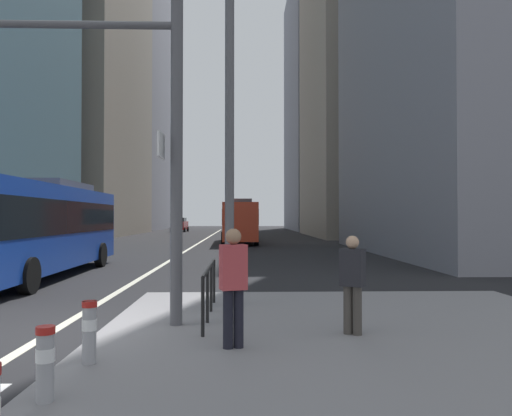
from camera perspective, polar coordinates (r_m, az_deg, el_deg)
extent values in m
plane|color=black|center=(28.88, -8.47, -5.15)|extent=(160.00, 160.00, 0.00)
cube|color=gray|center=(8.12, 13.64, -15.35)|extent=(9.00, 10.00, 0.15)
cube|color=beige|center=(38.80, -6.69, -4.09)|extent=(0.20, 80.00, 0.01)
cube|color=gray|center=(63.99, -20.62, 21.32)|extent=(13.85, 23.32, 52.67)
cube|color=gray|center=(85.18, -15.11, 12.64)|extent=(12.24, 19.67, 44.30)
cube|color=gray|center=(56.36, 12.84, 15.06)|extent=(12.43, 19.95, 35.34)
cube|color=slate|center=(80.26, 8.35, 11.63)|extent=(11.95, 23.14, 39.29)
cube|color=#14389E|center=(18.31, -24.19, -2.07)|extent=(2.73, 11.30, 2.75)
cube|color=black|center=(18.31, -24.19, -0.99)|extent=(2.77, 11.08, 1.10)
cube|color=#4C4C51|center=(19.92, -22.39, 2.40)|extent=(1.83, 4.09, 0.30)
cylinder|color=black|center=(14.61, -25.01, -7.17)|extent=(0.32, 1.01, 1.00)
cylinder|color=black|center=(21.42, -17.67, -5.22)|extent=(0.32, 1.01, 1.00)
cylinder|color=black|center=(22.16, -23.71, -5.04)|extent=(0.32, 1.01, 1.00)
cube|color=red|center=(38.98, -2.01, -1.55)|extent=(2.80, 11.31, 2.75)
cube|color=black|center=(38.98, -2.01, -1.04)|extent=(2.83, 11.09, 1.10)
cube|color=#4C4C51|center=(37.31, -1.96, 0.77)|extent=(1.86, 4.09, 0.30)
cylinder|color=black|center=(42.61, -3.72, -3.15)|extent=(0.33, 1.01, 1.00)
cylinder|color=black|center=(42.65, -0.49, -3.15)|extent=(0.33, 1.01, 1.00)
cylinder|color=black|center=(35.41, -3.85, -3.58)|extent=(0.33, 1.01, 1.00)
cylinder|color=black|center=(35.46, 0.04, -3.58)|extent=(0.33, 1.01, 1.00)
cube|color=maroon|center=(67.98, -8.90, -2.03)|extent=(1.95, 4.33, 1.10)
cube|color=black|center=(68.12, -8.88, -1.35)|extent=(1.59, 2.36, 0.52)
cylinder|color=black|center=(66.41, -8.34, -2.53)|extent=(0.25, 0.65, 0.64)
cylinder|color=black|center=(66.72, -9.89, -2.52)|extent=(0.25, 0.65, 0.64)
cylinder|color=black|center=(69.28, -7.96, -2.47)|extent=(0.25, 0.65, 0.64)
cylinder|color=black|center=(69.57, -9.44, -2.46)|extent=(0.25, 0.65, 0.64)
cube|color=#232838|center=(48.36, -1.87, -2.46)|extent=(1.97, 4.22, 1.10)
cube|color=black|center=(48.20, -1.88, -1.50)|extent=(1.60, 2.31, 0.52)
cylinder|color=black|center=(49.84, -2.83, -3.05)|extent=(0.25, 0.65, 0.64)
cylinder|color=black|center=(49.75, -0.74, -3.05)|extent=(0.25, 0.65, 0.64)
cylinder|color=black|center=(47.03, -3.07, -3.17)|extent=(0.25, 0.65, 0.64)
cylinder|color=black|center=(46.93, -0.85, -3.17)|extent=(0.25, 0.65, 0.64)
cylinder|color=#515156|center=(8.96, -9.25, 5.79)|extent=(0.22, 0.22, 6.00)
cube|color=white|center=(8.84, -11.02, 7.19)|extent=(0.04, 0.60, 0.44)
cylinder|color=#56565B|center=(10.81, -3.11, 9.97)|extent=(0.20, 0.20, 8.00)
cylinder|color=#99999E|center=(5.81, -23.38, -16.37)|extent=(0.18, 0.18, 0.79)
cylinder|color=white|center=(5.78, -23.38, -15.46)|extent=(0.19, 0.19, 0.14)
cylinder|color=#B21E19|center=(5.72, -23.36, -12.94)|extent=(0.20, 0.20, 0.08)
cylinder|color=#99999E|center=(7.01, -18.87, -13.55)|extent=(0.18, 0.18, 0.82)
cylinder|color=white|center=(6.99, -18.87, -12.76)|extent=(0.19, 0.19, 0.15)
cylinder|color=#B21E19|center=(6.94, -18.86, -10.56)|extent=(0.20, 0.20, 0.08)
cylinder|color=black|center=(8.10, -6.23, -11.43)|extent=(0.06, 0.06, 0.95)
cylinder|color=black|center=(9.12, -5.69, -10.25)|extent=(0.06, 0.06, 0.95)
cylinder|color=black|center=(10.15, -5.27, -9.31)|extent=(0.06, 0.06, 0.95)
cylinder|color=black|center=(11.18, -4.92, -8.54)|extent=(0.06, 0.06, 0.95)
cylinder|color=black|center=(9.57, -5.46, -6.94)|extent=(0.06, 3.13, 0.06)
cylinder|color=#423D38|center=(8.39, 10.69, -11.58)|extent=(0.15, 0.15, 0.80)
cylinder|color=#423D38|center=(8.34, 11.73, -11.65)|extent=(0.15, 0.15, 0.80)
cube|color=#232328|center=(8.27, 11.19, -6.82)|extent=(0.45, 0.41, 0.61)
sphere|color=tan|center=(8.23, 11.18, -3.94)|extent=(0.22, 0.22, 0.22)
cylinder|color=black|center=(7.42, -2.05, -12.75)|extent=(0.15, 0.15, 0.86)
cylinder|color=black|center=(7.38, -3.28, -12.81)|extent=(0.15, 0.15, 0.86)
cube|color=#B73D42|center=(7.28, -2.66, -6.89)|extent=(0.43, 0.34, 0.66)
sphere|color=#9E7556|center=(7.25, -2.66, -3.34)|extent=(0.24, 0.24, 0.24)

